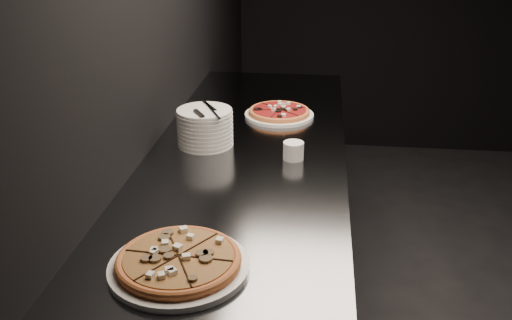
# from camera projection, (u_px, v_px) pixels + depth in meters

# --- Properties ---
(wall_left) EXTENTS (0.02, 5.00, 2.80)m
(wall_left) POSITION_uv_depth(u_px,v_px,m) (137.00, 24.00, 1.95)
(wall_left) COLOR black
(wall_left) RESTS_ON floor
(counter) EXTENTS (0.74, 2.44, 0.92)m
(counter) POSITION_uv_depth(u_px,v_px,m) (246.00, 263.00, 2.29)
(counter) COLOR #57595E
(counter) RESTS_ON floor
(pizza_mushroom) EXTENTS (0.36, 0.36, 0.04)m
(pizza_mushroom) POSITION_uv_depth(u_px,v_px,m) (179.00, 262.00, 1.43)
(pizza_mushroom) COLOR white
(pizza_mushroom) RESTS_ON counter
(pizza_tomato) EXTENTS (0.34, 0.34, 0.04)m
(pizza_tomato) POSITION_uv_depth(u_px,v_px,m) (279.00, 113.00, 2.52)
(pizza_tomato) COLOR white
(pizza_tomato) RESTS_ON counter
(plate_stack) EXTENTS (0.21, 0.21, 0.14)m
(plate_stack) POSITION_uv_depth(u_px,v_px,m) (205.00, 127.00, 2.20)
(plate_stack) COLOR white
(plate_stack) RESTS_ON counter
(cutlery) EXTENTS (0.10, 0.22, 0.01)m
(cutlery) POSITION_uv_depth(u_px,v_px,m) (206.00, 110.00, 2.15)
(cutlery) COLOR silver
(cutlery) RESTS_ON plate_stack
(ramekin) EXTENTS (0.08, 0.08, 0.07)m
(ramekin) POSITION_uv_depth(u_px,v_px,m) (293.00, 150.00, 2.08)
(ramekin) COLOR white
(ramekin) RESTS_ON counter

